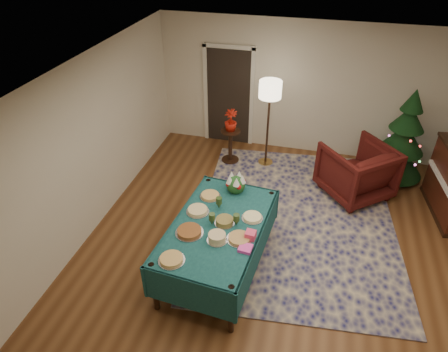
% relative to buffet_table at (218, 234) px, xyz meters
% --- Properties ---
extents(room_shell, '(7.00, 7.00, 7.00)m').
position_rel_buffet_table_xyz_m(room_shell, '(0.82, 0.25, 0.70)').
color(room_shell, '#593319').
rests_on(room_shell, ground).
extents(doorway, '(1.08, 0.04, 2.16)m').
position_rel_buffet_table_xyz_m(doorway, '(-0.78, 3.73, 0.44)').
color(doorway, black).
rests_on(doorway, ground).
extents(rug, '(3.58, 4.49, 0.02)m').
position_rel_buffet_table_xyz_m(rug, '(0.98, 1.39, -0.64)').
color(rug, '#161854').
rests_on(rug, ground).
extents(buffet_table, '(1.40, 2.19, 0.81)m').
position_rel_buffet_table_xyz_m(buffet_table, '(0.00, 0.00, 0.00)').
color(buffet_table, black).
rests_on(buffet_table, ground).
extents(platter_0, '(0.33, 0.33, 0.05)m').
position_rel_buffet_table_xyz_m(platter_0, '(-0.37, -0.78, 0.19)').
color(platter_0, silver).
rests_on(platter_0, buffet_table).
extents(platter_1, '(0.37, 0.37, 0.06)m').
position_rel_buffet_table_xyz_m(platter_1, '(-0.32, -0.25, 0.19)').
color(platter_1, silver).
rests_on(platter_1, buffet_table).
extents(platter_2, '(0.27, 0.27, 0.11)m').
position_rel_buffet_table_xyz_m(platter_2, '(0.07, -0.30, 0.21)').
color(platter_2, silver).
rests_on(platter_2, buffet_table).
extents(platter_3, '(0.33, 0.33, 0.05)m').
position_rel_buffet_table_xyz_m(platter_3, '(0.34, -0.21, 0.18)').
color(platter_3, silver).
rests_on(platter_3, buffet_table).
extents(platter_4, '(0.32, 0.32, 0.06)m').
position_rel_buffet_table_xyz_m(platter_4, '(-0.35, 0.19, 0.19)').
color(platter_4, silver).
rests_on(platter_4, buffet_table).
extents(platter_5, '(0.28, 0.28, 0.08)m').
position_rel_buffet_table_xyz_m(platter_5, '(0.08, 0.05, 0.20)').
color(platter_5, silver).
rests_on(platter_5, buffet_table).
extents(platter_6, '(0.30, 0.30, 0.05)m').
position_rel_buffet_table_xyz_m(platter_6, '(0.42, 0.24, 0.18)').
color(platter_6, silver).
rests_on(platter_6, buffet_table).
extents(platter_7, '(0.31, 0.31, 0.05)m').
position_rel_buffet_table_xyz_m(platter_7, '(-0.28, 0.57, 0.18)').
color(platter_7, silver).
rests_on(platter_7, buffet_table).
extents(goblet_0, '(0.09, 0.09, 0.19)m').
position_rel_buffet_table_xyz_m(goblet_0, '(-0.08, 0.34, 0.26)').
color(goblet_0, '#2D471E').
rests_on(goblet_0, buffet_table).
extents(goblet_1, '(0.09, 0.09, 0.19)m').
position_rel_buffet_table_xyz_m(goblet_1, '(0.24, 0.04, 0.26)').
color(goblet_1, '#2D471E').
rests_on(goblet_1, buffet_table).
extents(goblet_2, '(0.09, 0.09, 0.19)m').
position_rel_buffet_table_xyz_m(goblet_2, '(-0.08, -0.02, 0.26)').
color(goblet_2, '#2D471E').
rests_on(goblet_2, buffet_table).
extents(napkin_stack, '(0.18, 0.18, 0.04)m').
position_rel_buffet_table_xyz_m(napkin_stack, '(0.46, -0.37, 0.18)').
color(napkin_stack, '#FA45BC').
rests_on(napkin_stack, buffet_table).
extents(gift_box, '(0.14, 0.14, 0.11)m').
position_rel_buffet_table_xyz_m(gift_box, '(0.48, -0.15, 0.22)').
color(gift_box, '#F1436D').
rests_on(gift_box, buffet_table).
extents(centerpiece, '(0.29, 0.29, 0.34)m').
position_rel_buffet_table_xyz_m(centerpiece, '(0.06, 0.81, 0.30)').
color(centerpiece, '#1E4C1E').
rests_on(centerpiece, buffet_table).
extents(armchair, '(1.44, 1.43, 1.08)m').
position_rel_buffet_table_xyz_m(armchair, '(1.90, 2.36, -0.11)').
color(armchair, '#43100E').
rests_on(armchair, ground).
extents(floor_lamp, '(0.42, 0.42, 1.75)m').
position_rel_buffet_table_xyz_m(floor_lamp, '(0.19, 3.00, 0.83)').
color(floor_lamp, '#A57F3F').
rests_on(floor_lamp, ground).
extents(side_table, '(0.39, 0.39, 0.70)m').
position_rel_buffet_table_xyz_m(side_table, '(-0.53, 2.90, -0.31)').
color(side_table, black).
rests_on(side_table, ground).
extents(potted_plant, '(0.24, 0.44, 0.24)m').
position_rel_buffet_table_xyz_m(potted_plant, '(-0.53, 2.90, 0.17)').
color(potted_plant, '#AF1A0C').
rests_on(potted_plant, side_table).
extents(christmas_tree, '(1.10, 1.10, 1.80)m').
position_rel_buffet_table_xyz_m(christmas_tree, '(2.68, 3.15, 0.16)').
color(christmas_tree, black).
rests_on(christmas_tree, ground).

